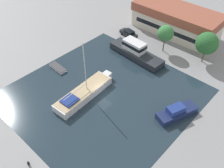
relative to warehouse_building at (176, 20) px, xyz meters
name	(u,v)px	position (x,y,z in m)	size (l,w,h in m)	color
ground_plane	(103,94)	(2.68, -27.75, -3.10)	(440.00, 440.00, 0.00)	gray
water_canal	(103,94)	(2.68, -27.75, -3.10)	(29.87, 30.76, 0.01)	#1E2D38
warehouse_building	(176,20)	(0.00, 0.00, 0.00)	(20.85, 9.13, 6.12)	beige
quay_tree_near_building	(166,33)	(2.68, -8.81, 1.31)	(3.43, 3.43, 6.14)	brown
quay_tree_by_water	(207,43)	(10.93, -6.56, 1.35)	(4.52, 4.52, 6.71)	brown
parked_car	(129,33)	(-6.88, -9.29, -2.29)	(4.80, 2.40, 1.61)	#1E2328
sailboat_moored	(84,93)	(0.48, -30.33, -2.34)	(3.95, 13.13, 10.86)	silver
motor_cruiser	(136,52)	(-0.47, -14.67, -1.83)	(13.03, 4.18, 3.56)	#23282D
small_dinghy	(58,68)	(-9.27, -28.71, -2.83)	(4.15, 1.75, 0.52)	white
cabin_boat	(177,112)	(14.98, -23.10, -2.33)	(4.63, 7.46, 2.11)	#19234C
mooring_bollard	(28,163)	(4.87, -44.80, -2.73)	(0.35, 0.35, 0.70)	black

